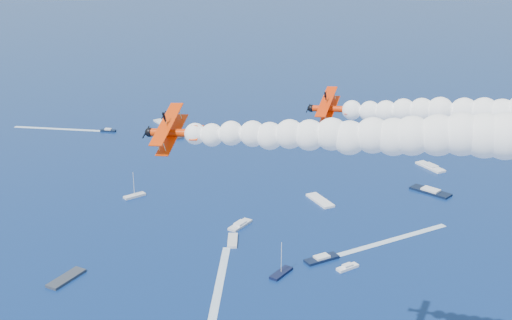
# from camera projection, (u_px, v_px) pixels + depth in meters

# --- Properties ---
(biplane_lead) EXTENTS (7.90, 9.57, 7.60)m
(biplane_lead) POSITION_uv_depth(u_px,v_px,m) (331.00, 109.00, 100.11)
(biplane_lead) COLOR red
(biplane_trail) EXTENTS (8.48, 10.61, 9.04)m
(biplane_trail) POSITION_uv_depth(u_px,v_px,m) (173.00, 133.00, 90.76)
(biplane_trail) COLOR red
(smoke_trail_trail) EXTENTS (64.22, 9.62, 11.71)m
(smoke_trail_trail) POSITION_uv_depth(u_px,v_px,m) (415.00, 136.00, 81.59)
(smoke_trail_trail) COLOR white
(spectator_boats) EXTENTS (228.37, 163.13, 0.70)m
(spectator_boats) POSITION_uv_depth(u_px,v_px,m) (356.00, 217.00, 198.89)
(spectator_boats) COLOR white
(spectator_boats) RESTS_ON ground
(boat_wakes) EXTENTS (176.03, 123.52, 0.04)m
(boat_wakes) POSITION_uv_depth(u_px,v_px,m) (198.00, 202.00, 210.25)
(boat_wakes) COLOR white
(boat_wakes) RESTS_ON ground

